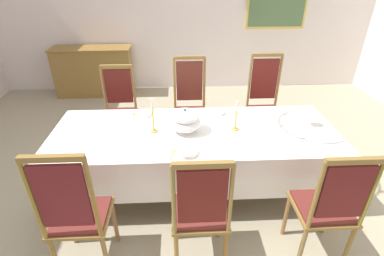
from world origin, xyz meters
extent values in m
cube|color=tan|center=(0.00, 0.00, -0.02)|extent=(7.09, 5.78, 0.04)
cube|color=silver|center=(0.00, 2.93, 1.58)|extent=(7.09, 0.08, 3.16)
cylinder|color=olive|center=(-1.32, -0.65, 0.36)|extent=(0.07, 0.07, 0.71)
cylinder|color=brown|center=(1.32, -0.65, 0.36)|extent=(0.07, 0.07, 0.71)
cylinder|color=brown|center=(-1.32, 0.20, 0.36)|extent=(0.07, 0.07, 0.71)
cylinder|color=brown|center=(1.32, 0.20, 0.36)|extent=(0.07, 0.07, 0.71)
cube|color=brown|center=(0.00, -0.22, 0.67)|extent=(2.72, 0.93, 0.08)
cube|color=olive|center=(0.00, -0.22, 0.73)|extent=(2.84, 1.05, 0.03)
cube|color=white|center=(0.00, -0.22, 0.74)|extent=(2.86, 1.07, 0.00)
cube|color=white|center=(0.00, -0.75, 0.52)|extent=(2.86, 0.00, 0.44)
cube|color=white|center=(0.00, 0.30, 0.52)|extent=(2.86, 0.00, 0.44)
cube|color=white|center=(-1.42, -0.22, 0.52)|extent=(0.00, 1.07, 0.44)
cube|color=white|center=(1.42, -0.22, 0.52)|extent=(0.00, 1.07, 0.44)
cylinder|color=brown|center=(-1.12, -0.91, 0.24)|extent=(0.04, 0.04, 0.48)
cylinder|color=brown|center=(-0.74, -0.91, 0.24)|extent=(0.04, 0.04, 0.48)
cube|color=olive|center=(-0.93, -1.09, 0.49)|extent=(0.44, 0.42, 0.02)
cube|color=maroon|center=(-0.93, -1.09, 0.51)|extent=(0.40, 0.38, 0.02)
cylinder|color=olive|center=(-1.13, -1.28, 0.84)|extent=(0.03, 0.03, 0.68)
cylinder|color=brown|center=(-0.74, -1.28, 0.84)|extent=(0.03, 0.03, 0.68)
cube|color=maroon|center=(-0.93, -1.28, 0.88)|extent=(0.34, 0.02, 0.52)
cube|color=olive|center=(-0.93, -1.28, 1.19)|extent=(0.40, 0.04, 0.04)
cylinder|color=olive|center=(-0.74, 0.46, 0.24)|extent=(0.04, 0.04, 0.48)
cylinder|color=olive|center=(-1.12, 0.46, 0.24)|extent=(0.04, 0.04, 0.48)
cylinder|color=olive|center=(-0.74, 0.82, 0.24)|extent=(0.04, 0.04, 0.48)
cylinder|color=olive|center=(-1.12, 0.82, 0.24)|extent=(0.04, 0.04, 0.48)
cube|color=olive|center=(-0.93, 0.64, 0.49)|extent=(0.44, 0.42, 0.02)
cube|color=maroon|center=(-0.93, 0.64, 0.51)|extent=(0.40, 0.38, 0.02)
cylinder|color=olive|center=(-0.74, 0.83, 0.80)|extent=(0.03, 0.03, 0.59)
cylinder|color=olive|center=(-1.13, 0.83, 0.80)|extent=(0.03, 0.03, 0.59)
cube|color=#5B1D19|center=(-0.93, 0.83, 0.83)|extent=(0.34, 0.02, 0.45)
cube|color=olive|center=(-0.93, 0.83, 1.10)|extent=(0.40, 0.04, 0.04)
cylinder|color=olive|center=(-0.20, -0.91, 0.24)|extent=(0.04, 0.04, 0.48)
cylinder|color=brown|center=(0.18, -0.91, 0.24)|extent=(0.04, 0.04, 0.48)
cylinder|color=olive|center=(-0.20, -1.27, 0.24)|extent=(0.04, 0.04, 0.48)
cylinder|color=brown|center=(0.18, -1.27, 0.24)|extent=(0.04, 0.04, 0.48)
cube|color=olive|center=(-0.01, -1.09, 0.49)|extent=(0.44, 0.42, 0.02)
cube|color=maroon|center=(-0.01, -1.09, 0.51)|extent=(0.40, 0.38, 0.02)
cylinder|color=olive|center=(-0.20, -1.28, 0.80)|extent=(0.03, 0.03, 0.60)
cylinder|color=olive|center=(0.19, -1.28, 0.80)|extent=(0.03, 0.03, 0.60)
cube|color=maroon|center=(-0.01, -1.28, 0.83)|extent=(0.34, 0.02, 0.46)
cube|color=olive|center=(-0.01, -1.28, 1.10)|extent=(0.40, 0.04, 0.04)
cylinder|color=brown|center=(0.18, 0.46, 0.24)|extent=(0.04, 0.04, 0.48)
cylinder|color=brown|center=(-0.20, 0.46, 0.24)|extent=(0.04, 0.04, 0.48)
cylinder|color=olive|center=(0.18, 0.82, 0.24)|extent=(0.04, 0.04, 0.48)
cylinder|color=olive|center=(-0.20, 0.82, 0.24)|extent=(0.04, 0.04, 0.48)
cube|color=olive|center=(-0.01, 0.64, 0.49)|extent=(0.44, 0.42, 0.02)
cube|color=maroon|center=(-0.01, 0.64, 0.51)|extent=(0.40, 0.38, 0.02)
cylinder|color=brown|center=(0.19, 0.83, 0.85)|extent=(0.03, 0.03, 0.69)
cylinder|color=olive|center=(-0.20, 0.83, 0.85)|extent=(0.03, 0.03, 0.69)
cube|color=maroon|center=(-0.01, 0.83, 0.88)|extent=(0.34, 0.02, 0.53)
cube|color=olive|center=(-0.01, 0.83, 1.19)|extent=(0.40, 0.04, 0.04)
cylinder|color=olive|center=(0.79, -0.91, 0.24)|extent=(0.04, 0.04, 0.48)
cylinder|color=brown|center=(1.17, -0.91, 0.24)|extent=(0.04, 0.04, 0.48)
cylinder|color=brown|center=(0.79, -1.27, 0.24)|extent=(0.04, 0.04, 0.48)
cylinder|color=brown|center=(1.17, -1.27, 0.24)|extent=(0.04, 0.04, 0.48)
cube|color=olive|center=(0.98, -1.09, 0.49)|extent=(0.44, 0.42, 0.02)
cube|color=maroon|center=(0.98, -1.09, 0.51)|extent=(0.40, 0.38, 0.02)
cylinder|color=brown|center=(0.78, -1.28, 0.80)|extent=(0.03, 0.03, 0.60)
cylinder|color=olive|center=(1.17, -1.28, 0.80)|extent=(0.03, 0.03, 0.60)
cube|color=maroon|center=(0.98, -1.28, 0.83)|extent=(0.34, 0.02, 0.45)
cube|color=olive|center=(0.98, -1.28, 1.10)|extent=(0.40, 0.04, 0.04)
cylinder|color=olive|center=(1.17, 0.46, 0.24)|extent=(0.04, 0.04, 0.48)
cylinder|color=brown|center=(0.79, 0.46, 0.24)|extent=(0.04, 0.04, 0.48)
cylinder|color=brown|center=(1.17, 0.82, 0.24)|extent=(0.04, 0.04, 0.48)
cylinder|color=olive|center=(0.79, 0.82, 0.24)|extent=(0.04, 0.04, 0.48)
cube|color=olive|center=(0.98, 0.64, 0.49)|extent=(0.44, 0.42, 0.02)
cube|color=maroon|center=(0.98, 0.64, 0.51)|extent=(0.40, 0.38, 0.02)
cylinder|color=brown|center=(1.17, 0.83, 0.86)|extent=(0.03, 0.03, 0.71)
cylinder|color=olive|center=(0.78, 0.83, 0.86)|extent=(0.03, 0.03, 0.71)
cube|color=maroon|center=(0.98, 0.83, 0.89)|extent=(0.34, 0.02, 0.54)
cube|color=olive|center=(0.98, 0.83, 1.22)|extent=(0.40, 0.04, 0.04)
cylinder|color=white|center=(-0.10, -0.22, 0.76)|extent=(0.18, 0.18, 0.02)
ellipsoid|color=white|center=(-0.10, -0.22, 0.84)|extent=(0.32, 0.32, 0.14)
ellipsoid|color=white|center=(-0.10, -0.22, 0.92)|extent=(0.29, 0.29, 0.11)
sphere|color=#2C5A8A|center=(-0.10, -0.22, 0.98)|extent=(0.03, 0.03, 0.03)
cylinder|color=gold|center=(-0.41, -0.22, 0.75)|extent=(0.07, 0.07, 0.02)
cylinder|color=gold|center=(-0.41, -0.22, 0.88)|extent=(0.02, 0.02, 0.23)
cone|color=gold|center=(-0.41, -0.22, 1.00)|extent=(0.04, 0.04, 0.02)
cylinder|color=silver|center=(-0.41, -0.22, 1.06)|extent=(0.02, 0.02, 0.10)
cylinder|color=gold|center=(0.41, -0.22, 0.75)|extent=(0.07, 0.07, 0.02)
cylinder|color=gold|center=(0.41, -0.22, 0.85)|extent=(0.02, 0.02, 0.18)
cone|color=gold|center=(0.41, -0.22, 0.95)|extent=(0.04, 0.04, 0.02)
cylinder|color=silver|center=(0.41, -0.22, 1.01)|extent=(0.02, 0.02, 0.10)
cylinder|color=white|center=(-0.09, -0.63, 0.76)|extent=(0.19, 0.19, 0.04)
cylinder|color=white|center=(-0.09, -0.63, 0.77)|extent=(0.15, 0.15, 0.02)
torus|color=#2C5A8A|center=(-0.09, -0.63, 0.78)|extent=(0.18, 0.18, 0.01)
cylinder|color=white|center=(-0.54, 0.13, 0.76)|extent=(0.16, 0.16, 0.04)
cylinder|color=white|center=(-0.54, 0.13, 0.77)|extent=(0.13, 0.13, 0.03)
torus|color=#2C5A8A|center=(-0.54, 0.13, 0.78)|extent=(0.15, 0.15, 0.01)
cylinder|color=white|center=(0.27, 0.15, 0.77)|extent=(0.17, 0.17, 0.04)
cylinder|color=white|center=(0.27, 0.15, 0.77)|extent=(0.14, 0.14, 0.03)
torus|color=#2C5A8A|center=(0.27, 0.15, 0.78)|extent=(0.16, 0.16, 0.01)
cube|color=gold|center=(-0.23, -0.67, 0.75)|extent=(0.04, 0.14, 0.00)
ellipsoid|color=gold|center=(-0.21, -0.59, 0.75)|extent=(0.03, 0.05, 0.01)
cube|color=gold|center=(-0.65, 0.10, 0.75)|extent=(0.03, 0.14, 0.00)
ellipsoid|color=gold|center=(-0.66, 0.18, 0.75)|extent=(0.03, 0.05, 0.01)
cube|color=olive|center=(-1.74, 2.61, 0.44)|extent=(1.40, 0.44, 0.88)
cube|color=olive|center=(-1.74, 2.61, 0.89)|extent=(1.44, 0.48, 0.02)
cube|color=olive|center=(-1.39, 2.84, 0.44)|extent=(0.59, 0.01, 0.70)
cube|color=olive|center=(-2.09, 2.84, 0.44)|extent=(0.59, 0.01, 0.70)
camera|label=1|loc=(-0.15, -2.74, 2.20)|focal=27.02mm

